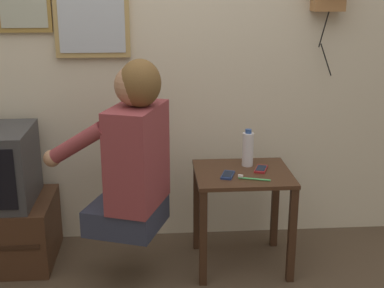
{
  "coord_description": "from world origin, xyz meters",
  "views": [
    {
      "loc": [
        -0.03,
        -2.23,
        1.6
      ],
      "look_at": [
        0.17,
        0.49,
        0.76
      ],
      "focal_mm": 50.0,
      "sensor_mm": 36.0,
      "label": 1
    }
  ],
  "objects": [
    {
      "name": "wall_back",
      "position": [
        0.0,
        0.98,
        1.27
      ],
      "size": [
        6.8,
        0.05,
        2.55
      ],
      "color": "beige",
      "rests_on": "ground_plane"
    },
    {
      "name": "cell_phone_held",
      "position": [
        0.36,
        0.48,
        0.58
      ],
      "size": [
        0.1,
        0.14,
        0.01
      ],
      "rotation": [
        0.0,
        0.0,
        -0.32
      ],
      "color": "navy",
      "rests_on": "side_table"
    },
    {
      "name": "person",
      "position": [
        -0.15,
        0.39,
        0.75
      ],
      "size": [
        0.64,
        0.55,
        0.91
      ],
      "rotation": [
        0.0,
        0.0,
        1.22
      ],
      "color": "#2D3347",
      "rests_on": "ground_plane"
    },
    {
      "name": "toothbrush",
      "position": [
        0.48,
        0.41,
        0.58
      ],
      "size": [
        0.17,
        0.06,
        0.02
      ],
      "rotation": [
        0.0,
        0.0,
        1.26
      ],
      "color": "#4CBF66",
      "rests_on": "side_table"
    },
    {
      "name": "wall_mirror",
      "position": [
        -0.38,
        0.94,
        1.45
      ],
      "size": [
        0.43,
        0.04,
        0.59
      ],
      "color": "tan"
    },
    {
      "name": "cell_phone_spare",
      "position": [
        0.56,
        0.56,
        0.58
      ],
      "size": [
        0.1,
        0.14,
        0.01
      ],
      "rotation": [
        0.0,
        0.0,
        -0.37
      ],
      "color": "maroon",
      "rests_on": "side_table"
    },
    {
      "name": "side_table",
      "position": [
        0.45,
        0.54,
        0.45
      ],
      "size": [
        0.53,
        0.46,
        0.57
      ],
      "color": "#422819",
      "rests_on": "ground_plane"
    },
    {
      "name": "water_bottle",
      "position": [
        0.5,
        0.64,
        0.67
      ],
      "size": [
        0.06,
        0.06,
        0.22
      ],
      "color": "silver",
      "rests_on": "side_table"
    }
  ]
}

